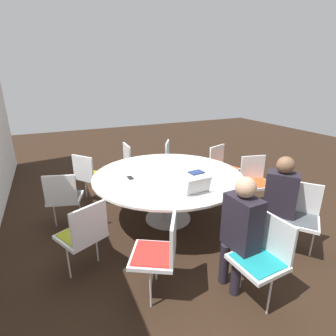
{
  "coord_description": "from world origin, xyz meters",
  "views": [
    {
      "loc": [
        -3.25,
        1.5,
        2.08
      ],
      "look_at": [
        0.0,
        0.0,
        0.83
      ],
      "focal_mm": 28.0,
      "sensor_mm": 36.0,
      "label": 1
    }
  ],
  "objects": [
    {
      "name": "chair_1",
      "position": [
        -1.36,
        -1.14,
        0.52
      ],
      "size": [
        0.61,
        0.6,
        0.86
      ],
      "rotation": [
        0.0,
        0.0,
        6.94
      ],
      "color": "silver",
      "rests_on": "ground_plane"
    },
    {
      "name": "handbag",
      "position": [
        1.24,
        -1.17,
        0.14
      ],
      "size": [
        0.36,
        0.16,
        0.28
      ],
      "color": "black",
      "rests_on": "ground_plane"
    },
    {
      "name": "chair_9",
      "position": [
        -1.31,
        0.69,
        0.52
      ],
      "size": [
        0.59,
        0.58,
        0.86
      ],
      "rotation": [
        0.0,
        0.0,
        12.04
      ],
      "color": "silver",
      "rests_on": "ground_plane"
    },
    {
      "name": "chair_8",
      "position": [
        -0.69,
        1.31,
        0.52
      ],
      "size": [
        0.57,
        0.58,
        0.86
      ],
      "rotation": [
        0.0,
        0.0,
        11.44
      ],
      "color": "silver",
      "rests_on": "ground_plane"
    },
    {
      "name": "spiral_notebook",
      "position": [
        -0.12,
        -0.41,
        0.74
      ],
      "size": [
        0.17,
        0.23,
        0.02
      ],
      "color": "navy",
      "rests_on": "conference_table"
    },
    {
      "name": "chair_4",
      "position": [
        1.29,
        -0.72,
        0.52
      ],
      "size": [
        0.6,
        0.59,
        0.86
      ],
      "rotation": [
        0.0,
        0.0,
        8.87
      ],
      "color": "silver",
      "rests_on": "ground_plane"
    },
    {
      "name": "chair_7",
      "position": [
        0.37,
        1.43,
        0.52
      ],
      "size": [
        0.53,
        0.54,
        0.86
      ],
      "rotation": [
        0.0,
        0.0,
        10.7
      ],
      "color": "silver",
      "rests_on": "ground_plane"
    },
    {
      "name": "ground_plane",
      "position": [
        0.0,
        0.0,
        0.0
      ],
      "size": [
        16.0,
        16.0,
        0.0
      ],
      "primitive_type": "plane",
      "color": "black"
    },
    {
      "name": "chair_5",
      "position": [
        1.48,
        0.06,
        0.52
      ],
      "size": [
        0.44,
        0.42,
        0.86
      ],
      "rotation": [
        0.0,
        0.0,
        9.42
      ],
      "color": "silver",
      "rests_on": "ground_plane"
    },
    {
      "name": "laptop",
      "position": [
        -0.74,
        -0.04,
        0.78
      ],
      "size": [
        0.25,
        0.34,
        0.21
      ],
      "rotation": [
        0.0,
        0.0,
        1.63
      ],
      "color": "silver",
      "rests_on": "conference_table"
    },
    {
      "name": "person_1",
      "position": [
        -1.22,
        -0.93,
        0.71
      ],
      "size": [
        0.42,
        0.39,
        1.21
      ],
      "rotation": [
        0.0,
        0.0,
        6.94
      ],
      "color": "#231E28",
      "rests_on": "ground_plane"
    },
    {
      "name": "cell_phone",
      "position": [
        0.09,
        0.54,
        0.73
      ],
      "size": [
        0.14,
        0.08,
        0.01
      ],
      "color": "black",
      "rests_on": "conference_table"
    },
    {
      "name": "chair_6",
      "position": [
        1.11,
        0.97,
        0.52
      ],
      "size": [
        0.61,
        0.6,
        0.86
      ],
      "rotation": [
        0.0,
        0.0,
        10.09
      ],
      "color": "silver",
      "rests_on": "ground_plane"
    },
    {
      "name": "chair_2",
      "position": [
        -0.25,
        -1.46,
        0.52
      ],
      "size": [
        0.5,
        0.52,
        0.86
      ],
      "rotation": [
        0.0,
        0.0,
        7.64
      ],
      "color": "silver",
      "rests_on": "ground_plane"
    },
    {
      "name": "person_0",
      "position": [
        -1.53,
        -0.07,
        0.71
      ],
      "size": [
        0.37,
        0.27,
        1.21
      ],
      "rotation": [
        0.0,
        0.0,
        6.34
      ],
      "color": "#231E28",
      "rests_on": "ground_plane"
    },
    {
      "name": "conference_table",
      "position": [
        0.0,
        0.0,
        0.64
      ],
      "size": [
        2.18,
        2.18,
        0.73
      ],
      "color": "#B7B7BC",
      "rests_on": "ground_plane"
    },
    {
      "name": "chair_0",
      "position": [
        -1.77,
        -0.17,
        0.52
      ],
      "size": [
        0.46,
        0.44,
        0.86
      ],
      "rotation": [
        0.0,
        0.0,
        6.34
      ],
      "color": "silver",
      "rests_on": "ground_plane"
    },
    {
      "name": "chair_3",
      "position": [
        0.55,
        -1.37,
        0.52
      ],
      "size": [
        0.54,
        0.55,
        0.86
      ],
      "rotation": [
        0.0,
        0.0,
        8.19
      ],
      "color": "silver",
      "rests_on": "ground_plane"
    }
  ]
}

